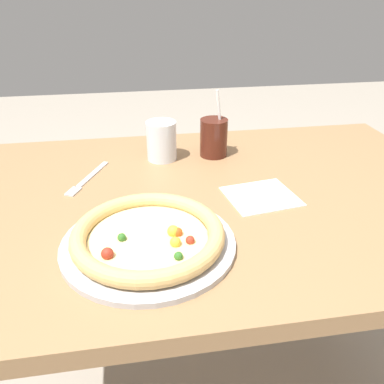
# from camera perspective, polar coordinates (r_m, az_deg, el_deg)

# --- Properties ---
(dining_table) EXTENTS (1.28, 0.85, 0.75)m
(dining_table) POSITION_cam_1_polar(r_m,az_deg,el_deg) (1.03, 3.48, -5.51)
(dining_table) COLOR #936D47
(dining_table) RESTS_ON ground
(pizza_near) EXTENTS (0.34, 0.34, 0.04)m
(pizza_near) POSITION_cam_1_polar(r_m,az_deg,el_deg) (0.78, -6.29, -6.51)
(pizza_near) COLOR #B7B7BC
(pizza_near) RESTS_ON dining_table
(drink_cup_colored) EXTENTS (0.08, 0.08, 0.19)m
(drink_cup_colored) POSITION_cam_1_polar(r_m,az_deg,el_deg) (1.16, 3.13, 7.83)
(drink_cup_colored) COLOR #4C1E14
(drink_cup_colored) RESTS_ON dining_table
(water_cup_clear) EXTENTS (0.09, 0.09, 0.11)m
(water_cup_clear) POSITION_cam_1_polar(r_m,az_deg,el_deg) (1.14, -4.38, 7.42)
(water_cup_clear) COLOR silver
(water_cup_clear) RESTS_ON dining_table
(paper_napkin) EXTENTS (0.18, 0.17, 0.00)m
(paper_napkin) POSITION_cam_1_polar(r_m,az_deg,el_deg) (0.97, 9.88, -0.62)
(paper_napkin) COLOR white
(paper_napkin) RESTS_ON dining_table
(fork) EXTENTS (0.10, 0.19, 0.00)m
(fork) POSITION_cam_1_polar(r_m,az_deg,el_deg) (1.07, -14.87, 1.75)
(fork) COLOR silver
(fork) RESTS_ON dining_table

